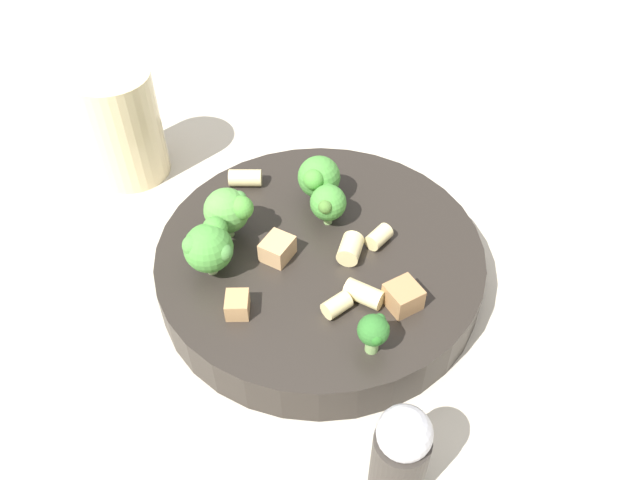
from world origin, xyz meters
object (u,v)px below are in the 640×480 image
Objects in this scene: broccoli_floret_1 at (374,331)px; broccoli_floret_4 at (229,210)px; chicken_chunk_2 at (277,249)px; pepper_shaker at (400,454)px; rigatoni_1 at (337,305)px; pasta_bowl at (320,261)px; broccoli_floret_2 at (328,202)px; drinking_glass at (124,132)px; rigatoni_3 at (245,178)px; broccoli_floret_3 at (209,246)px; rigatoni_4 at (379,237)px; broccoli_floret_0 at (319,178)px; rigatoni_2 at (364,294)px; chicken_chunk_0 at (403,297)px; rigatoni_0 at (350,249)px; chicken_chunk_1 at (237,305)px.

broccoli_floret_4 is (-0.03, -0.15, 0.01)m from broccoli_floret_1.
chicken_chunk_2 is 0.28× the size of pepper_shaker.
pepper_shaker reaches higher than chicken_chunk_2.
pasta_bowl is at bearing -135.07° from rigatoni_1.
pepper_shaker is at bearing 45.44° from broccoli_floret_2.
drinking_glass reaches higher than chicken_chunk_2.
rigatoni_3 is at bearing -89.61° from broccoli_floret_2.
broccoli_floret_3 is 0.14m from rigatoni_4.
chicken_chunk_2 is (0.06, -0.01, -0.01)m from broccoli_floret_2.
broccoli_floret_0 reaches higher than rigatoni_4.
broccoli_floret_0 reaches higher than broccoli_floret_2.
broccoli_floret_2 is 0.09m from rigatoni_2.
rigatoni_2 is (-0.03, -0.03, -0.01)m from broccoli_floret_1.
broccoli_floret_0 reaches higher than rigatoni_3.
broccoli_floret_0 is at bearing -139.81° from rigatoni_1.
broccoli_floret_0 is 0.13m from chicken_chunk_0.
broccoli_floret_4 is (-0.04, -0.01, 0.00)m from broccoli_floret_3.
chicken_chunk_2 reaches higher than rigatoni_1.
rigatoni_0 is 0.06m from chicken_chunk_2.
broccoli_floret_4 is (0.06, -0.06, 0.01)m from broccoli_floret_2.
drinking_glass is at bearing -114.43° from chicken_chunk_1.
rigatoni_2 is 0.09m from chicken_chunk_1.
chicken_chunk_1 is (0.12, 0.09, 0.00)m from rigatoni_3.
rigatoni_3 is (0.00, -0.09, -0.02)m from broccoli_floret_2.
pepper_shaker reaches higher than chicken_chunk_0.
chicken_chunk_2 is at bearing 79.31° from drinking_glass.
chicken_chunk_0 reaches higher than rigatoni_2.
drinking_glass is 0.40m from pepper_shaker.
rigatoni_2 is at bearing 150.31° from rigatoni_1.
broccoli_floret_4 is 0.12m from rigatoni_1.
pasta_bowl is at bearing 86.50° from drinking_glass.
rigatoni_1 is 0.88× the size of chicken_chunk_0.
rigatoni_2 is at bearing 90.66° from broccoli_floret_4.
broccoli_floret_3 reaches higher than rigatoni_3.
rigatoni_4 is at bearing -172.79° from rigatoni_1.
broccoli_floret_2 is 0.09m from rigatoni_3.
rigatoni_2 is (0.07, 0.09, -0.02)m from broccoli_floret_0.
rigatoni_1 is 0.71× the size of rigatoni_2.
broccoli_floret_0 is at bearing 99.23° from drinking_glass.
broccoli_floret_4 is at bearing -161.79° from broccoli_floret_3.
broccoli_floret_3 reaches higher than rigatoni_2.
rigatoni_3 reaches higher than pasta_bowl.
broccoli_floret_0 is 0.07m from rigatoni_4.
broccoli_floret_0 is at bearing -117.79° from chicken_chunk_0.
pasta_bowl is 0.05m from broccoli_floret_2.
rigatoni_3 is at bearing -115.78° from broccoli_floret_1.
broccoli_floret_1 is 1.60× the size of rigatoni_4.
broccoli_floret_2 is at bearing -142.54° from rigatoni_1.
broccoli_floret_1 is 1.73× the size of chicken_chunk_1.
rigatoni_2 is at bearing -64.01° from chicken_chunk_0.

